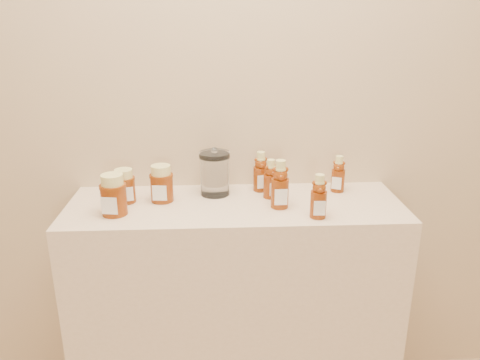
{
  "coord_description": "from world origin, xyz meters",
  "views": [
    {
      "loc": [
        -0.06,
        0.0,
        1.54
      ],
      "look_at": [
        0.02,
        1.52,
        1.0
      ],
      "focal_mm": 35.0,
      "sensor_mm": 36.0,
      "label": 1
    }
  ],
  "objects_px": {
    "display_table": "(236,310)",
    "glass_canister": "(215,172)",
    "bear_bottle_back_left": "(261,169)",
    "bear_bottle_front_left": "(280,181)",
    "honey_jar_left": "(124,186)"
  },
  "relations": [
    {
      "from": "honey_jar_left",
      "to": "glass_canister",
      "type": "xyz_separation_m",
      "value": [
        0.32,
        0.06,
        0.03
      ]
    },
    {
      "from": "bear_bottle_front_left",
      "to": "honey_jar_left",
      "type": "xyz_separation_m",
      "value": [
        -0.55,
        0.08,
        -0.04
      ]
    },
    {
      "from": "bear_bottle_back_left",
      "to": "bear_bottle_front_left",
      "type": "xyz_separation_m",
      "value": [
        0.05,
        -0.17,
        0.01
      ]
    },
    {
      "from": "bear_bottle_front_left",
      "to": "honey_jar_left",
      "type": "relative_size",
      "value": 1.58
    },
    {
      "from": "bear_bottle_back_left",
      "to": "honey_jar_left",
      "type": "height_order",
      "value": "bear_bottle_back_left"
    },
    {
      "from": "display_table",
      "to": "glass_canister",
      "type": "xyz_separation_m",
      "value": [
        -0.07,
        0.1,
        0.54
      ]
    },
    {
      "from": "bear_bottle_front_left",
      "to": "honey_jar_left",
      "type": "height_order",
      "value": "bear_bottle_front_left"
    },
    {
      "from": "display_table",
      "to": "glass_canister",
      "type": "bearing_deg",
      "value": 125.91
    },
    {
      "from": "honey_jar_left",
      "to": "bear_bottle_front_left",
      "type": "bearing_deg",
      "value": -27.42
    },
    {
      "from": "display_table",
      "to": "bear_bottle_back_left",
      "type": "height_order",
      "value": "bear_bottle_back_left"
    },
    {
      "from": "bear_bottle_back_left",
      "to": "honey_jar_left",
      "type": "distance_m",
      "value": 0.51
    },
    {
      "from": "bear_bottle_back_left",
      "to": "bear_bottle_front_left",
      "type": "height_order",
      "value": "bear_bottle_front_left"
    },
    {
      "from": "bear_bottle_front_left",
      "to": "glass_canister",
      "type": "xyz_separation_m",
      "value": [
        -0.23,
        0.14,
        -0.01
      ]
    },
    {
      "from": "display_table",
      "to": "bear_bottle_front_left",
      "type": "bearing_deg",
      "value": -14.15
    },
    {
      "from": "honey_jar_left",
      "to": "glass_canister",
      "type": "distance_m",
      "value": 0.33
    }
  ]
}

